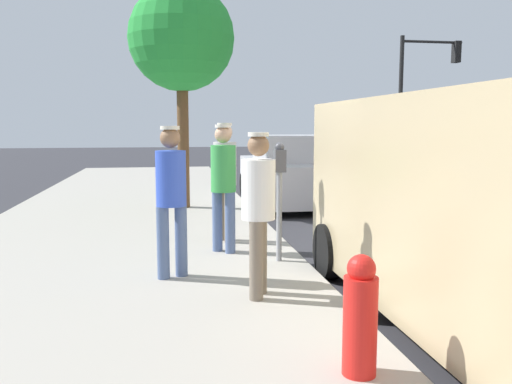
% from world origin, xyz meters
% --- Properties ---
extents(ground_plane, '(80.00, 80.00, 0.00)m').
position_xyz_m(ground_plane, '(0.00, 0.00, 0.00)').
color(ground_plane, '#2D2D33').
extents(sidewalk_slab, '(5.00, 32.00, 0.15)m').
position_xyz_m(sidewalk_slab, '(3.50, 0.00, 0.07)').
color(sidewalk_slab, '#9E998E').
rests_on(sidewalk_slab, ground).
extents(parking_meter_near, '(0.14, 0.18, 1.52)m').
position_xyz_m(parking_meter_near, '(1.35, -0.12, 1.18)').
color(parking_meter_near, gray).
rests_on(parking_meter_near, sidewalk_slab).
extents(pedestrian_in_gray, '(0.34, 0.34, 1.77)m').
position_xyz_m(pedestrian_in_gray, '(1.90, -1.40, 1.17)').
color(pedestrian_in_gray, '#726656').
rests_on(pedestrian_in_gray, sidewalk_slab).
extents(pedestrian_in_white, '(0.34, 0.35, 1.67)m').
position_xyz_m(pedestrian_in_white, '(1.86, 1.25, 1.10)').
color(pedestrian_in_white, '#726656').
rests_on(pedestrian_in_white, sidewalk_slab).
extents(pedestrian_in_blue, '(0.35, 0.34, 1.73)m').
position_xyz_m(pedestrian_in_blue, '(2.71, 0.41, 1.14)').
color(pedestrian_in_blue, '#4C608C').
rests_on(pedestrian_in_blue, sidewalk_slab).
extents(pedestrian_in_green, '(0.34, 0.34, 1.74)m').
position_xyz_m(pedestrian_in_green, '(2.00, -0.72, 1.15)').
color(pedestrian_in_green, '#4C608C').
rests_on(pedestrian_in_green, sidewalk_slab).
extents(parked_van, '(2.13, 5.20, 2.15)m').
position_xyz_m(parked_van, '(-0.15, 2.29, 1.15)').
color(parked_van, tan).
rests_on(parked_van, ground).
extents(parked_sedan_behind, '(1.97, 4.42, 1.65)m').
position_xyz_m(parked_sedan_behind, '(-0.19, -5.95, 0.75)').
color(parked_sedan_behind, '#BCBCC1').
rests_on(parked_sedan_behind, ground).
extents(traffic_light_corner, '(2.48, 0.42, 5.20)m').
position_xyz_m(traffic_light_corner, '(-6.86, -12.78, 3.52)').
color(traffic_light_corner, black).
rests_on(traffic_light_corner, ground).
extents(street_tree, '(2.18, 2.18, 4.61)m').
position_xyz_m(street_tree, '(2.40, -4.87, 3.63)').
color(street_tree, brown).
rests_on(street_tree, sidewalk_slab).
extents(fire_hydrant, '(0.24, 0.24, 0.86)m').
position_xyz_m(fire_hydrant, '(1.45, 3.05, 0.57)').
color(fire_hydrant, red).
rests_on(fire_hydrant, sidewalk_slab).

